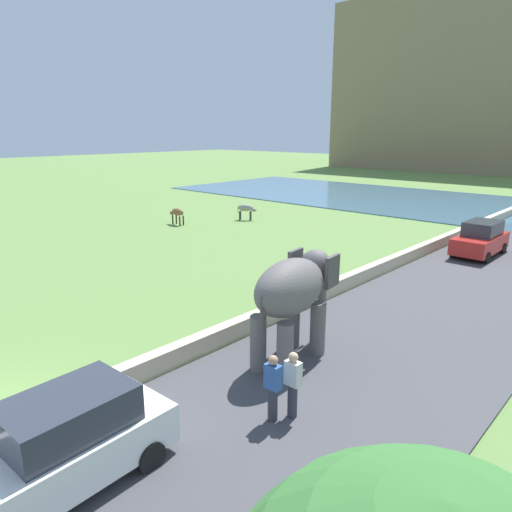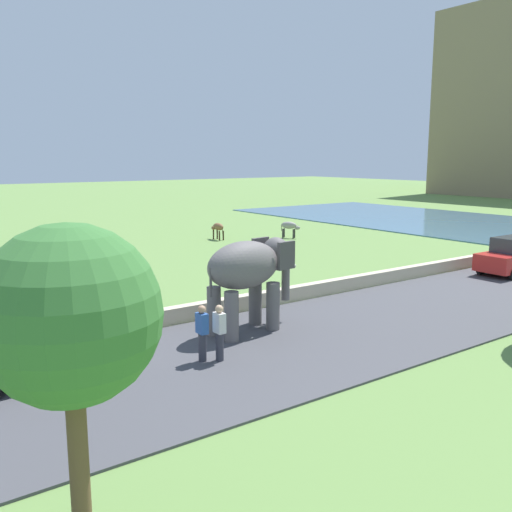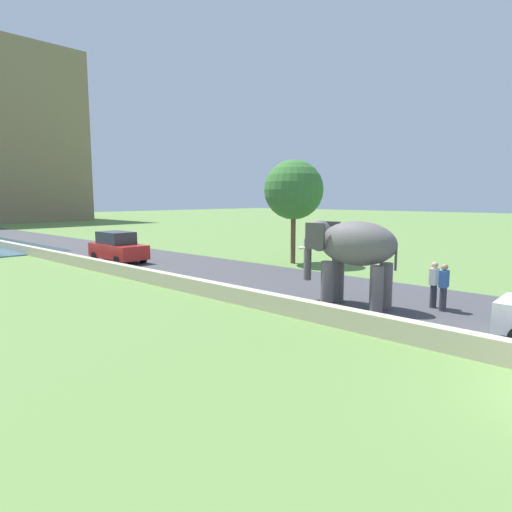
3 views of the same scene
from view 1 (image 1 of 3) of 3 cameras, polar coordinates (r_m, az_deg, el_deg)
name	(u,v)px [view 1 (image 1 of 3)]	position (r m, az deg, el deg)	size (l,w,h in m)	color
road_surface	(495,272)	(23.94, 27.22, -1.76)	(7.00, 120.00, 0.06)	#424247
barrier_wall	(398,260)	(23.29, 16.96, -0.47)	(0.40, 110.00, 0.59)	beige
lake	(352,195)	(48.49, 11.70, 7.38)	(36.00, 18.00, 0.08)	#426B84
elephant	(294,292)	(12.75, 4.68, -4.39)	(1.73, 3.55, 2.99)	#605B5B
person_beside_elephant	(293,384)	(10.70, 4.52, -15.31)	(0.36, 0.22, 1.63)	#33333D
person_trailing	(273,387)	(10.55, 2.07, -15.74)	(0.36, 0.22, 1.63)	#33333D
car_white	(63,444)	(9.55, -22.49, -20.49)	(1.92, 4.07, 1.80)	white
car_red	(481,239)	(26.59, 25.77, 1.89)	(1.81, 4.01, 1.80)	red
cow_brown	(177,213)	(32.55, -9.61, 5.24)	(1.39, 0.45, 1.15)	brown
cow_grey	(246,209)	(33.84, -1.23, 5.82)	(1.35, 1.03, 1.15)	gray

